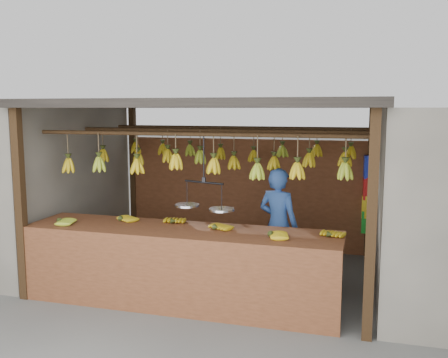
% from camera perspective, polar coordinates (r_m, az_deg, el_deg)
% --- Properties ---
extents(ground, '(80.00, 80.00, 0.00)m').
position_cam_1_polar(ground, '(7.09, -0.68, -10.79)').
color(ground, '#5B5B57').
extents(stall, '(4.30, 3.30, 2.40)m').
position_cam_1_polar(stall, '(7.03, 0.06, 5.46)').
color(stall, black).
rests_on(stall, ground).
extents(counter, '(3.73, 0.85, 0.96)m').
position_cam_1_polar(counter, '(5.80, -5.37, -7.78)').
color(counter, brown).
rests_on(counter, ground).
extents(hanging_bananas, '(3.61, 2.25, 0.39)m').
position_cam_1_polar(hanging_bananas, '(6.74, -0.67, 2.38)').
color(hanging_bananas, gold).
rests_on(hanging_bananas, ground).
extents(balance_scale, '(0.75, 0.41, 0.87)m').
position_cam_1_polar(balance_scale, '(5.82, -2.30, -2.85)').
color(balance_scale, black).
rests_on(balance_scale, ground).
extents(vendor, '(0.65, 0.53, 1.53)m').
position_cam_1_polar(vendor, '(6.65, 6.21, -5.27)').
color(vendor, '#3359A5').
rests_on(vendor, ground).
extents(bag_bundles, '(0.08, 0.26, 1.18)m').
position_cam_1_polar(bag_bundles, '(7.89, 15.86, -1.82)').
color(bag_bundles, '#1426BF').
rests_on(bag_bundles, ground).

